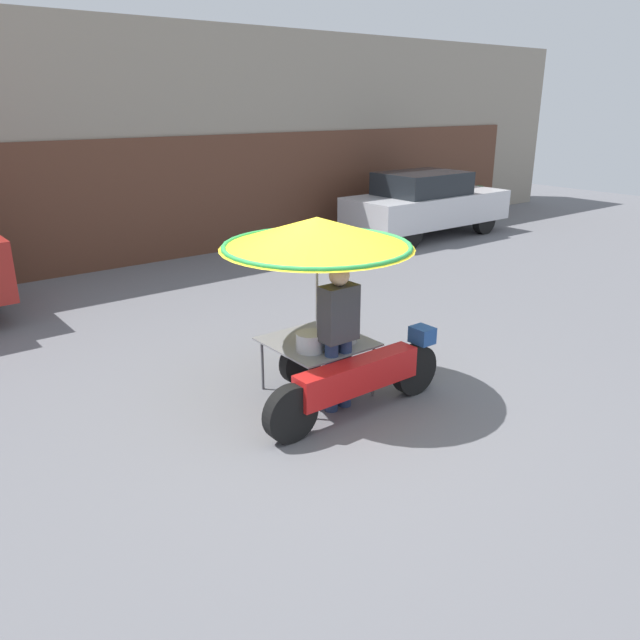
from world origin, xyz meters
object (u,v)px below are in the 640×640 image
at_px(vendor_motorcycle_cart, 322,258).
at_px(vendor_person, 339,331).
at_px(potted_plant, 478,200).
at_px(parked_car, 426,203).

height_order(vendor_motorcycle_cart, vendor_person, vendor_motorcycle_cart).
distance_m(vendor_person, potted_plant, 12.06).
xyz_separation_m(vendor_motorcycle_cart, potted_plant, (10.18, 6.02, -1.05)).
distance_m(vendor_person, parked_car, 9.11).
height_order(vendor_motorcycle_cart, potted_plant, vendor_motorcycle_cart).
distance_m(vendor_motorcycle_cart, vendor_person, 0.76).
bearing_deg(vendor_person, parked_car, 37.43).
relative_size(vendor_person, potted_plant, 1.77).
bearing_deg(parked_car, potted_plant, 15.38).
height_order(vendor_person, parked_car, vendor_person).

